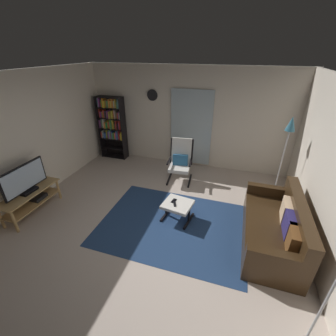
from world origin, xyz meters
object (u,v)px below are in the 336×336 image
Objects in this scene: cell_phone at (174,201)px; wall_clock at (152,95)px; bookshelf_near_tv at (112,124)px; leather_sofa at (276,229)px; ottoman at (178,206)px; tv_stand at (32,198)px; tv_remote at (175,204)px; floor_lamp_by_shelf at (289,134)px; television at (25,180)px; lounge_armchair at (181,159)px.

wall_clock is (-1.30, 2.33, 1.48)m from cell_phone.
bookshelf_near_tv is 4.92m from leather_sofa.
leather_sofa reaches higher than ottoman.
bookshelf_near_tv reaches higher than leather_sofa.
tv_stand reaches higher than tv_remote.
floor_lamp_by_shelf is at bearing -16.41° from wall_clock.
floor_lamp_by_shelf is at bearing 44.06° from cell_phone.
tv_remote is (-1.75, 0.06, 0.06)m from leather_sofa.
floor_lamp_by_shelf is (4.64, 2.11, 0.70)m from television.
ottoman is (0.35, -1.50, -0.24)m from lounge_armchair.
bookshelf_near_tv reaches higher than tv_remote.
television is 0.51× the size of leather_sofa.
wall_clock is at bearing 141.24° from leather_sofa.
bookshelf_near_tv is 2.38m from lounge_armchair.
cell_phone is (2.71, 0.71, 0.05)m from tv_stand.
lounge_armchair is 1.59m from tv_remote.
tv_stand is 1.16× the size of lounge_armchair.
ottoman is 0.10m from tv_remote.
leather_sofa is at bearing 7.32° from television.
tv_stand is 0.43m from television.
ottoman is 3.15m from wall_clock.
ottoman is at bearing -142.35° from floor_lamp_by_shelf.
leather_sofa reaches higher than cell_phone.
bookshelf_near_tv is at bearing 85.66° from tv_stand.
cell_phone is at bearing 154.11° from ottoman.
bookshelf_near_tv reaches higher than tv_stand.
cell_phone is at bearing -40.81° from bookshelf_near_tv.
leather_sofa is at bearing -95.05° from floor_lamp_by_shelf.
ottoman is at bearing 26.91° from tv_remote.
lounge_armchair reaches higher than leather_sofa.
floor_lamp_by_shelf is (1.89, 1.47, 1.08)m from tv_remote.
cell_phone reaches higher than ottoman.
tv_stand is 5.21m from floor_lamp_by_shelf.
cell_phone is (0.26, -1.46, -0.17)m from lounge_armchair.
bookshelf_near_tv is 1.47m from wall_clock.
lounge_armchair is 0.57× the size of floor_lamp_by_shelf.
ottoman is 0.12m from cell_phone.
tv_stand is 8.50× the size of cell_phone.
lounge_armchair is at bearing -17.21° from bookshelf_near_tv.
bookshelf_near_tv is 3.46m from ottoman.
bookshelf_near_tv is at bearing 85.74° from television.
leather_sofa is 1.01× the size of floor_lamp_by_shelf.
tv_stand reaches higher than ottoman.
tv_stand is 4.54m from leather_sofa.
bookshelf_near_tv is at bearing 139.61° from ottoman.
television is 6.64× the size of cell_phone.
bookshelf_near_tv reaches higher than lounge_armchair.
leather_sofa is 1.71m from ottoman.
tv_stand is 0.65× the size of leather_sofa.
wall_clock is (-3.22, 0.95, 0.40)m from floor_lamp_by_shelf.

